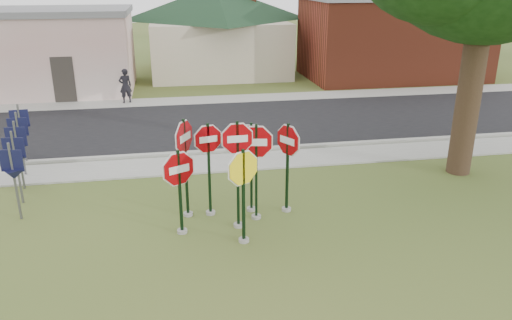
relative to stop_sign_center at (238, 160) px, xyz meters
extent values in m
plane|color=#415921|center=(-0.29, -1.13, -1.71)|extent=(120.00, 120.00, 0.00)
cube|color=gray|center=(-0.29, 4.37, -1.68)|extent=(60.00, 1.60, 0.06)
cube|color=black|center=(-0.29, 8.87, -1.69)|extent=(60.00, 7.00, 0.04)
cube|color=gray|center=(-0.29, 13.17, -1.68)|extent=(60.00, 1.60, 0.06)
cube|color=gray|center=(-0.29, 5.37, -1.64)|extent=(60.00, 0.20, 0.14)
cylinder|color=gray|center=(0.00, 0.00, -1.67)|extent=(0.24, 0.24, 0.08)
cube|color=black|center=(0.00, 0.00, -0.39)|extent=(0.06, 0.05, 2.65)
cylinder|color=white|center=(0.00, 0.00, 0.52)|extent=(1.03, 0.06, 1.03)
cylinder|color=#910309|center=(0.00, 0.00, 0.52)|extent=(0.95, 0.06, 0.95)
cube|color=white|center=(0.00, 0.00, 0.52)|extent=(0.47, 0.03, 0.16)
cylinder|color=gray|center=(0.02, -0.75, -1.67)|extent=(0.24, 0.24, 0.08)
cube|color=black|center=(0.02, -0.75, -0.60)|extent=(0.08, 0.07, 2.24)
cylinder|color=white|center=(0.02, -0.75, 0.08)|extent=(0.98, 0.52, 1.10)
cylinder|color=yellow|center=(0.02, -0.75, 0.08)|extent=(0.91, 0.49, 1.02)
cylinder|color=gray|center=(-1.36, -0.07, -1.67)|extent=(0.24, 0.24, 0.08)
cube|color=black|center=(-1.36, -0.07, -0.68)|extent=(0.08, 0.07, 2.06)
cylinder|color=white|center=(-1.36, -0.07, -0.10)|extent=(0.99, 0.52, 1.11)
cylinder|color=#910309|center=(-1.36, -0.07, -0.10)|extent=(0.92, 0.49, 1.03)
cube|color=white|center=(-1.36, -0.07, -0.10)|extent=(0.46, 0.24, 0.18)
cylinder|color=gray|center=(0.50, 0.36, -1.67)|extent=(0.24, 0.24, 0.08)
cube|color=black|center=(0.50, 0.36, -0.49)|extent=(0.07, 0.06, 2.45)
cylinder|color=white|center=(0.50, 0.36, 0.30)|extent=(1.10, 0.21, 1.11)
cylinder|color=#910309|center=(0.50, 0.36, 0.30)|extent=(1.02, 0.20, 1.03)
cube|color=white|center=(0.50, 0.36, 0.30)|extent=(0.51, 0.10, 0.18)
cylinder|color=gray|center=(0.46, 0.82, -1.67)|extent=(0.24, 0.24, 0.08)
cube|color=black|center=(0.46, 0.82, -0.53)|extent=(0.06, 0.05, 2.36)
cylinder|color=white|center=(0.46, 0.82, 0.23)|extent=(1.04, 0.08, 1.04)
cylinder|color=#910309|center=(0.46, 0.82, 0.23)|extent=(0.96, 0.08, 0.96)
cube|color=white|center=(0.46, 0.82, 0.23)|extent=(0.48, 0.04, 0.17)
cylinder|color=gray|center=(-0.60, 0.80, -1.67)|extent=(0.24, 0.24, 0.08)
cube|color=black|center=(-0.60, 0.80, -0.51)|extent=(0.07, 0.06, 2.41)
cylinder|color=white|center=(-0.60, 0.80, 0.30)|extent=(0.95, 0.26, 0.98)
cylinder|color=#910309|center=(-0.60, 0.80, 0.30)|extent=(0.88, 0.25, 0.90)
cube|color=white|center=(-0.60, 0.80, 0.30)|extent=(0.44, 0.12, 0.16)
cylinder|color=gray|center=(1.35, 0.65, -1.67)|extent=(0.24, 0.24, 0.08)
cube|color=black|center=(1.35, 0.65, -0.54)|extent=(0.07, 0.08, 2.35)
cylinder|color=white|center=(1.35, 0.65, 0.20)|extent=(0.55, 0.95, 1.09)
cylinder|color=#910309|center=(1.35, 0.65, 0.20)|extent=(0.52, 0.89, 1.01)
cube|color=white|center=(1.35, 0.65, 0.20)|extent=(0.26, 0.44, 0.17)
cylinder|color=gray|center=(-1.17, 0.82, -1.67)|extent=(0.24, 0.24, 0.08)
cube|color=black|center=(-1.17, 0.82, -0.45)|extent=(0.07, 0.08, 2.53)
cylinder|color=white|center=(-1.17, 0.82, 0.37)|extent=(0.58, 0.99, 1.13)
cylinder|color=#910309|center=(-1.17, 0.82, 0.37)|extent=(0.54, 0.92, 1.05)
cube|color=white|center=(-1.17, 0.82, 0.37)|extent=(0.27, 0.46, 0.18)
cube|color=#59595E|center=(-5.29, 1.37, -0.71)|extent=(0.05, 0.05, 2.00)
cube|color=black|center=(-5.29, 1.37, -0.16)|extent=(0.55, 0.13, 0.55)
cone|color=black|center=(-5.29, 1.37, -0.51)|extent=(0.65, 0.65, 0.25)
cube|color=#59595E|center=(-5.49, 2.37, -0.71)|extent=(0.05, 0.05, 2.00)
cube|color=black|center=(-5.49, 2.37, -0.16)|extent=(0.55, 0.09, 0.55)
cone|color=black|center=(-5.49, 2.37, -0.51)|extent=(0.62, 0.62, 0.25)
cube|color=#59595E|center=(-5.69, 3.37, -0.71)|extent=(0.05, 0.05, 2.00)
cube|color=black|center=(-5.69, 3.37, -0.16)|extent=(0.55, 0.05, 0.55)
cone|color=black|center=(-5.69, 3.37, -0.51)|extent=(0.58, 0.58, 0.25)
cube|color=#59595E|center=(-5.89, 4.37, -0.71)|extent=(0.05, 0.05, 2.00)
cube|color=black|center=(-5.89, 4.37, -0.16)|extent=(0.55, 0.05, 0.55)
cone|color=black|center=(-5.89, 4.37, -0.51)|extent=(0.58, 0.58, 0.25)
cube|color=#59595E|center=(-6.09, 5.37, -0.71)|extent=(0.05, 0.05, 2.00)
cube|color=black|center=(-6.09, 5.37, -0.16)|extent=(0.55, 0.09, 0.55)
cone|color=black|center=(-6.09, 5.37, -0.51)|extent=(0.62, 0.62, 0.25)
cube|color=silver|center=(-9.29, 16.87, 0.29)|extent=(12.00, 6.00, 4.00)
cube|color=slate|center=(-9.29, 16.87, 2.34)|extent=(12.20, 6.20, 0.30)
cube|color=#332D28|center=(-6.29, 13.89, -0.61)|extent=(1.00, 0.10, 2.20)
cube|color=#B7AD91|center=(1.71, 20.87, -0.11)|extent=(8.00, 8.00, 3.20)
cube|color=maroon|center=(11.71, 17.37, 0.54)|extent=(10.00, 6.00, 4.50)
cube|color=white|center=(9.71, 14.42, 0.89)|extent=(2.00, 0.08, 0.90)
cylinder|color=black|center=(7.21, 2.37, 1.13)|extent=(0.70, 0.70, 5.70)
cylinder|color=black|center=(21.71, 24.87, 0.29)|extent=(0.50, 0.50, 4.00)
imported|color=black|center=(-3.44, 13.23, -0.85)|extent=(0.67, 0.54, 1.61)
camera|label=1|loc=(-1.49, -10.68, 3.98)|focal=35.00mm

